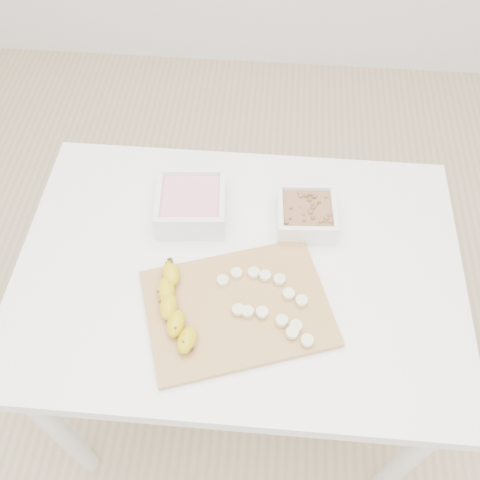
# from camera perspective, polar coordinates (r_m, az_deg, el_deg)

# --- Properties ---
(ground) EXTENTS (3.50, 3.50, 0.00)m
(ground) POSITION_cam_1_polar(r_m,az_deg,el_deg) (1.88, -0.08, -15.13)
(ground) COLOR #C6AD89
(ground) RESTS_ON ground
(table) EXTENTS (1.00, 0.70, 0.75)m
(table) POSITION_cam_1_polar(r_m,az_deg,el_deg) (1.28, -0.11, -5.11)
(table) COLOR white
(table) RESTS_ON ground
(bowl_yogurt) EXTENTS (0.17, 0.17, 0.07)m
(bowl_yogurt) POSITION_cam_1_polar(r_m,az_deg,el_deg) (1.26, -5.22, 3.85)
(bowl_yogurt) COLOR white
(bowl_yogurt) RESTS_ON table
(bowl_granola) EXTENTS (0.14, 0.14, 0.06)m
(bowl_granola) POSITION_cam_1_polar(r_m,az_deg,el_deg) (1.25, 7.09, 2.71)
(bowl_granola) COLOR white
(bowl_granola) RESTS_ON table
(cutting_board) EXTENTS (0.45, 0.38, 0.01)m
(cutting_board) POSITION_cam_1_polar(r_m,az_deg,el_deg) (1.14, -0.27, -7.26)
(cutting_board) COLOR tan
(cutting_board) RESTS_ON table
(banana) EXTENTS (0.09, 0.22, 0.04)m
(banana) POSITION_cam_1_polar(r_m,az_deg,el_deg) (1.12, -6.86, -7.24)
(banana) COLOR gold
(banana) RESTS_ON cutting_board
(banana_slices) EXTENTS (0.21, 0.18, 0.02)m
(banana_slices) POSITION_cam_1_polar(r_m,az_deg,el_deg) (1.13, 3.12, -6.58)
(banana_slices) COLOR beige
(banana_slices) RESTS_ON cutting_board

